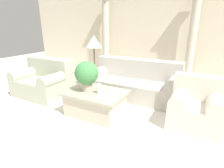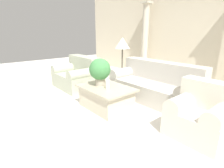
{
  "view_description": "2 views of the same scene",
  "coord_description": "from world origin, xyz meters",
  "px_view_note": "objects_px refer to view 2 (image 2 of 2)",
  "views": [
    {
      "loc": [
        1.64,
        -2.99,
        1.7
      ],
      "look_at": [
        0.02,
        0.09,
        0.52
      ],
      "focal_mm": 28.0,
      "sensor_mm": 36.0,
      "label": 1
    },
    {
      "loc": [
        2.64,
        -2.5,
        1.59
      ],
      "look_at": [
        -0.28,
        -0.05,
        0.45
      ],
      "focal_mm": 28.0,
      "sensor_mm": 36.0,
      "label": 2
    }
  ],
  "objects_px": {
    "loveseat": "(78,75)",
    "coffee_table": "(106,97)",
    "potted_plant": "(100,70)",
    "sofa_long": "(155,85)",
    "armchair": "(201,114)",
    "floor_lamp": "(122,45)"
  },
  "relations": [
    {
      "from": "loveseat",
      "to": "coffee_table",
      "type": "xyz_separation_m",
      "value": [
        1.73,
        -0.3,
        -0.12
      ]
    },
    {
      "from": "sofa_long",
      "to": "armchair",
      "type": "distance_m",
      "value": 1.63
    },
    {
      "from": "loveseat",
      "to": "armchair",
      "type": "xyz_separation_m",
      "value": [
        3.5,
        0.19,
        -0.0
      ]
    },
    {
      "from": "potted_plant",
      "to": "floor_lamp",
      "type": "distance_m",
      "value": 1.46
    },
    {
      "from": "coffee_table",
      "to": "armchair",
      "type": "bearing_deg",
      "value": 15.59
    },
    {
      "from": "loveseat",
      "to": "coffee_table",
      "type": "relative_size",
      "value": 1.11
    },
    {
      "from": "loveseat",
      "to": "potted_plant",
      "type": "height_order",
      "value": "potted_plant"
    },
    {
      "from": "loveseat",
      "to": "floor_lamp",
      "type": "distance_m",
      "value": 1.58
    },
    {
      "from": "sofa_long",
      "to": "coffee_table",
      "type": "distance_m",
      "value": 1.31
    },
    {
      "from": "loveseat",
      "to": "potted_plant",
      "type": "xyz_separation_m",
      "value": [
        1.57,
        -0.32,
        0.45
      ]
    },
    {
      "from": "potted_plant",
      "to": "armchair",
      "type": "height_order",
      "value": "potted_plant"
    },
    {
      "from": "sofa_long",
      "to": "floor_lamp",
      "type": "height_order",
      "value": "floor_lamp"
    },
    {
      "from": "coffee_table",
      "to": "armchair",
      "type": "xyz_separation_m",
      "value": [
        1.77,
        0.49,
        0.12
      ]
    },
    {
      "from": "potted_plant",
      "to": "floor_lamp",
      "type": "relative_size",
      "value": 0.4
    },
    {
      "from": "coffee_table",
      "to": "potted_plant",
      "type": "bearing_deg",
      "value": -171.48
    },
    {
      "from": "sofa_long",
      "to": "floor_lamp",
      "type": "distance_m",
      "value": 1.44
    },
    {
      "from": "sofa_long",
      "to": "loveseat",
      "type": "relative_size",
      "value": 1.67
    },
    {
      "from": "floor_lamp",
      "to": "armchair",
      "type": "relative_size",
      "value": 1.68
    },
    {
      "from": "sofa_long",
      "to": "coffee_table",
      "type": "bearing_deg",
      "value": -104.74
    },
    {
      "from": "sofa_long",
      "to": "potted_plant",
      "type": "height_order",
      "value": "potted_plant"
    },
    {
      "from": "coffee_table",
      "to": "potted_plant",
      "type": "xyz_separation_m",
      "value": [
        -0.16,
        -0.02,
        0.57
      ]
    },
    {
      "from": "coffee_table",
      "to": "floor_lamp",
      "type": "height_order",
      "value": "floor_lamp"
    }
  ]
}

